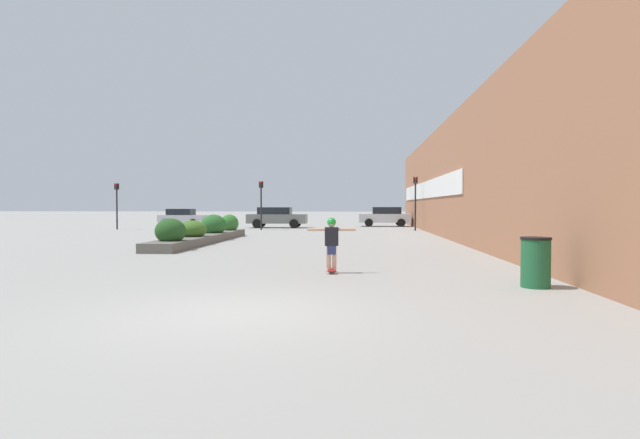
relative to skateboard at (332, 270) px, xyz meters
name	(u,v)px	position (x,y,z in m)	size (l,w,h in m)	color
ground_plane	(232,314)	(-1.34, -4.93, -0.07)	(300.00, 300.00, 0.00)	gray
building_wall_right	(452,179)	(5.58, 13.78, 3.06)	(0.67, 44.97, 6.25)	#9E6647
planter_box	(203,233)	(-6.60, 10.26, 0.37)	(1.40, 11.50, 1.29)	#605B54
skateboard	(332,270)	(0.00, 0.00, 0.00)	(0.30, 0.64, 0.09)	maroon
skateboarder	(332,238)	(0.00, 0.00, 0.83)	(1.24, 0.23, 1.32)	tan
trash_bin	(536,262)	(4.40, -1.94, 0.46)	(0.62, 0.62, 1.06)	#1E5B33
car_leftmost	(277,217)	(-5.73, 26.32, 0.79)	(4.65, 1.92, 1.62)	slate
car_center_left	(385,216)	(2.98, 29.72, 0.79)	(4.30, 1.97, 1.63)	#BCBCC1
car_center_right	(182,217)	(-14.61, 29.74, 0.70)	(3.90, 1.89, 1.47)	#BCBCC1
traffic_light_left	(261,197)	(-6.20, 22.41, 2.30)	(0.28, 0.30, 3.47)	black
traffic_light_right	(415,194)	(4.68, 22.49, 2.47)	(0.28, 0.30, 3.75)	black
traffic_light_far_left	(117,198)	(-16.99, 22.67, 2.24)	(0.28, 0.30, 3.38)	black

